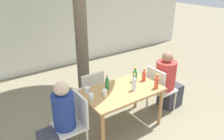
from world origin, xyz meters
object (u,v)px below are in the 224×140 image
at_px(drinking_glass_3, 87,90).
at_px(drinking_glass_1, 91,97).
at_px(person_seated_0, 59,125).
at_px(drinking_glass_0, 105,92).
at_px(water_bottle_1, 134,84).
at_px(patio_chair_2, 90,91).
at_px(soda_bottle_3, 157,83).
at_px(dining_table_front, 122,95).
at_px(green_bottle_2, 107,84).
at_px(person_seated_1, 168,83).
at_px(drinking_glass_2, 105,94).
at_px(soda_bottle_0, 144,76).
at_px(patio_chair_0, 74,120).
at_px(green_bottle_4, 135,76).
at_px(patio_chair_1, 159,87).

bearing_deg(drinking_glass_3, drinking_glass_1, -103.24).
distance_m(person_seated_0, drinking_glass_0, 0.86).
bearing_deg(water_bottle_1, patio_chair_2, 119.57).
bearing_deg(soda_bottle_3, dining_table_front, 150.83).
xyz_separation_m(patio_chair_2, green_bottle_2, (0.08, -0.45, 0.32)).
relative_size(person_seated_1, drinking_glass_2, 11.15).
bearing_deg(drinking_glass_0, soda_bottle_0, -0.19).
distance_m(water_bottle_1, drinking_glass_2, 0.52).
bearing_deg(patio_chair_2, patio_chair_0, 44.77).
height_order(dining_table_front, drinking_glass_0, drinking_glass_0).
relative_size(soda_bottle_3, green_bottle_4, 0.96).
relative_size(green_bottle_4, drinking_glass_0, 3.32).
relative_size(soda_bottle_3, drinking_glass_0, 3.20).
bearing_deg(person_seated_0, drinking_glass_1, 90.53).
bearing_deg(water_bottle_1, drinking_glass_2, 169.54).
relative_size(patio_chair_0, drinking_glass_3, 8.94).
bearing_deg(patio_chair_2, person_seated_1, 155.80).
bearing_deg(dining_table_front, green_bottle_4, 18.24).
relative_size(dining_table_front, water_bottle_1, 4.37).
xyz_separation_m(dining_table_front, soda_bottle_3, (0.50, -0.28, 0.20)).
height_order(soda_bottle_3, drinking_glass_2, soda_bottle_3).
bearing_deg(water_bottle_1, person_seated_1, 6.73).
bearing_deg(drinking_glass_1, soda_bottle_0, 2.30).
bearing_deg(soda_bottle_0, patio_chair_1, -7.58).
bearing_deg(dining_table_front, patio_chair_2, 112.93).
xyz_separation_m(dining_table_front, green_bottle_4, (0.37, 0.12, 0.20)).
bearing_deg(green_bottle_4, drinking_glass_2, -168.95).
distance_m(patio_chair_2, green_bottle_4, 0.87).
bearing_deg(drinking_glass_2, drinking_glass_3, 124.16).
relative_size(green_bottle_4, drinking_glass_1, 2.35).
bearing_deg(drinking_glass_1, patio_chair_1, -0.20).
relative_size(patio_chair_0, patio_chair_2, 1.00).
xyz_separation_m(patio_chair_0, person_seated_1, (2.01, -0.00, 0.03)).
distance_m(patio_chair_2, drinking_glass_2, 0.71).
relative_size(person_seated_0, drinking_glass_0, 14.50).
bearing_deg(green_bottle_4, patio_chair_1, -13.16).
relative_size(drinking_glass_1, drinking_glass_2, 1.08).
height_order(person_seated_1, green_bottle_2, person_seated_1).
xyz_separation_m(drinking_glass_2, drinking_glass_3, (-0.18, 0.26, -0.00)).
height_order(person_seated_0, drinking_glass_2, person_seated_0).
relative_size(patio_chair_1, soda_bottle_3, 3.45).
relative_size(patio_chair_0, drinking_glass_1, 7.81).
bearing_deg(drinking_glass_2, drinking_glass_1, 173.84).
bearing_deg(water_bottle_1, drinking_glass_1, 170.87).
height_order(patio_chair_0, drinking_glass_0, patio_chair_0).
height_order(patio_chair_1, green_bottle_2, green_bottle_2).
bearing_deg(patio_chair_0, drinking_glass_1, 90.95).
bearing_deg(green_bottle_4, drinking_glass_0, -174.17).
height_order(dining_table_front, patio_chair_2, patio_chair_2).
distance_m(patio_chair_2, soda_bottle_0, 1.02).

